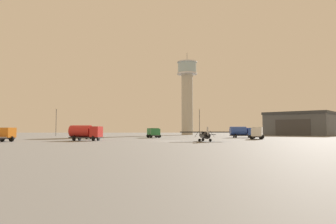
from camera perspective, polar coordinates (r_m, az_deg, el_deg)
ground_plane at (r=59.43m, az=0.35°, el=-5.38°), size 400.00×400.00×0.00m
control_tower at (r=138.77m, az=3.56°, el=3.91°), size 9.01×9.01×36.96m
hangar at (r=133.30m, az=23.42°, el=-2.03°), size 32.15×31.94×9.09m
airplane_black at (r=56.30m, az=6.83°, el=-4.21°), size 8.93×7.02×2.64m
truck_box_white at (r=73.75m, az=16.16°, el=-3.62°), size 4.49×7.27×2.80m
truck_flatbed_orange at (r=61.88m, az=-28.48°, el=-3.74°), size 4.31×7.40×2.53m
truck_fuel_tanker_red at (r=62.66m, az=-15.04°, el=-3.59°), size 6.55×4.06×3.04m
truck_box_green at (r=84.85m, az=-2.71°, el=-3.75°), size 4.18×6.04×2.61m
truck_fuel_tanker_blue at (r=86.95m, az=13.43°, el=-3.53°), size 6.49×3.36×3.04m
car_teal at (r=74.54m, az=-13.86°, el=-4.30°), size 2.59×4.41×1.37m
light_post_west at (r=117.76m, az=-19.99°, el=-1.30°), size 0.44×0.44×10.12m
light_post_east at (r=107.88m, az=5.83°, el=-1.43°), size 0.44×0.44×9.72m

